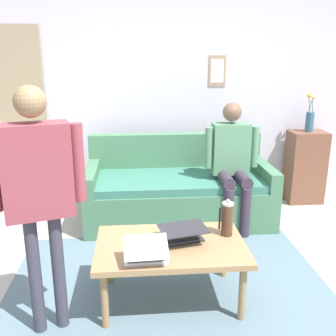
% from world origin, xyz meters
% --- Properties ---
extents(ground_plane, '(7.68, 7.68, 0.00)m').
position_xyz_m(ground_plane, '(0.00, 0.00, 0.00)').
color(ground_plane, '#AFABA4').
extents(area_rug, '(2.48, 2.31, 0.01)m').
position_xyz_m(area_rug, '(0.07, 0.04, 0.00)').
color(area_rug, slate).
rests_on(area_rug, ground_plane).
extents(back_wall, '(7.04, 0.11, 2.70)m').
position_xyz_m(back_wall, '(-0.00, -2.20, 1.35)').
color(back_wall, silver).
rests_on(back_wall, ground_plane).
extents(interior_door, '(0.82, 0.09, 2.05)m').
position_xyz_m(interior_door, '(1.72, -2.11, 1.02)').
color(interior_door, tan).
rests_on(interior_door, ground_plane).
extents(couch, '(1.94, 0.91, 0.88)m').
position_xyz_m(couch, '(-0.15, -1.53, 0.30)').
color(couch, '#477755').
rests_on(couch, ground_plane).
extents(coffee_table, '(1.06, 0.68, 0.45)m').
position_xyz_m(coffee_table, '(0.07, -0.06, 0.40)').
color(coffee_table, '#9F7A50').
rests_on(coffee_table, ground_plane).
extents(laptop_left, '(0.40, 0.40, 0.13)m').
position_xyz_m(laptop_left, '(-0.00, -0.10, 0.50)').
color(laptop_left, '#28282D').
rests_on(laptop_left, coffee_table).
extents(laptop_center, '(0.29, 0.30, 0.16)m').
position_xyz_m(laptop_center, '(0.25, 0.15, 0.50)').
color(laptop_center, silver).
rests_on(laptop_center, coffee_table).
extents(french_press, '(0.11, 0.09, 0.28)m').
position_xyz_m(french_press, '(-0.36, -0.16, 0.58)').
color(french_press, '#4C3323').
rests_on(french_press, coffee_table).
extents(side_shelf, '(0.42, 0.32, 0.87)m').
position_xyz_m(side_shelf, '(-1.73, -1.92, 0.43)').
color(side_shelf, brown).
rests_on(side_shelf, ground_plane).
extents(flower_vase, '(0.11, 0.09, 0.45)m').
position_xyz_m(flower_vase, '(-1.73, -1.92, 1.01)').
color(flower_vase, '#345D75').
rests_on(flower_vase, side_shelf).
extents(person_standing, '(0.56, 0.28, 1.58)m').
position_xyz_m(person_standing, '(0.88, 0.19, 1.01)').
color(person_standing, '#393945').
rests_on(person_standing, ground_plane).
extents(person_seated, '(0.55, 0.51, 1.28)m').
position_xyz_m(person_seated, '(-0.67, -1.30, 0.73)').
color(person_seated, '#392E3D').
rests_on(person_seated, ground_plane).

